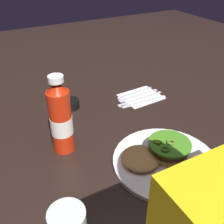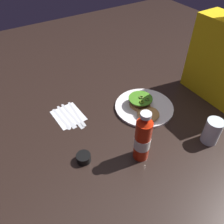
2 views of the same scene
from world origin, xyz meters
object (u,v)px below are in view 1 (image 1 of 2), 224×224
Objects in this scene: condiment_cup at (71,104)px; steak_knife at (141,101)px; burger_sandwich at (158,152)px; ketchup_bottle at (61,119)px; spoon_utensil at (130,94)px; dinner_plate at (165,162)px; napkin at (141,96)px; butter_knife at (138,99)px; fork_utensil at (135,96)px.

steak_knife is (-0.26, 0.09, -0.01)m from condiment_cup.
ketchup_bottle reaches higher than burger_sandwich.
burger_sandwich reaches higher than spoon_utensil.
condiment_cup is 0.29× the size of steak_knife.
burger_sandwich is 1.15× the size of spoon_utensil.
dinner_plate is 0.34m from steak_knife.
ketchup_bottle is (0.22, -0.18, 0.08)m from burger_sandwich.
dinner_plate is at bearing 67.80° from steak_knife.
napkin is at bearing -113.29° from dinner_plate.
spoon_utensil is (0.03, -0.04, 0.00)m from napkin.
ketchup_bottle is at bearing 22.33° from napkin.
butter_knife is 0.02m from steak_knife.
burger_sandwich is 0.40m from spoon_utensil.
spoon_utensil is (-0.25, 0.02, -0.01)m from condiment_cup.
condiment_cup is 0.31× the size of fork_utensil.
napkin is at bearing -149.72° from butter_knife.
butter_knife is (-0.13, -0.34, -0.00)m from dinner_plate.
ketchup_bottle is at bearing 24.96° from fork_utensil.
steak_knife is at bearing 85.57° from fork_utensil.
fork_utensil is 0.03m from butter_knife.
steak_knife is at bearing 58.41° from napkin.
fork_utensil is (-0.15, -0.35, -0.03)m from burger_sandwich.
steak_knife is at bearing 160.29° from condiment_cup.
spoon_utensil is 0.81× the size of butter_knife.
napkin is 0.05m from spoon_utensil.
fork_utensil is at bearing -31.19° from napkin.
condiment_cup is at bearing -3.97° from spoon_utensil.
butter_knife is at bearing -110.47° from dinner_plate.
spoon_utensil and steak_knife have the same top height.
napkin is at bearing 169.14° from condiment_cup.
butter_knife is (0.01, 0.03, 0.00)m from fork_utensil.
dinner_plate is at bearing 72.57° from spoon_utensil.
fork_utensil is (-0.36, -0.17, -0.10)m from ketchup_bottle.
napkin is (-0.15, -0.36, -0.00)m from dinner_plate.
butter_knife is at bearing -113.56° from burger_sandwich.
spoon_utensil is at bearing -50.51° from napkin.
butter_knife is at bearing -84.07° from steak_knife.
fork_utensil is (-0.01, 0.02, -0.00)m from spoon_utensil.
spoon_utensil is at bearing -85.05° from steak_knife.
dinner_plate is 0.03m from burger_sandwich.
burger_sandwich is 0.99× the size of steak_knife.
ketchup_bottle is 0.25m from condiment_cup.
ketchup_bottle reaches higher than fork_utensil.
steak_knife is (-0.00, 0.02, -0.00)m from butter_knife.
spoon_utensil is at bearing -67.11° from fork_utensil.
ketchup_bottle is at bearing 63.97° from condiment_cup.
burger_sandwich reaches higher than steak_knife.
fork_utensil is (-0.13, -0.37, -0.00)m from dinner_plate.
ketchup_bottle reaches higher than butter_knife.
burger_sandwich is 0.41m from condiment_cup.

